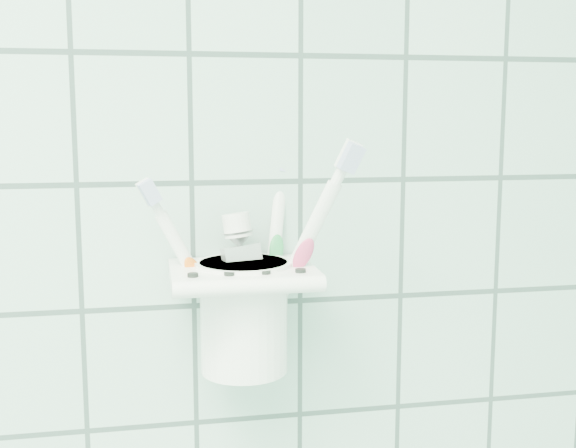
% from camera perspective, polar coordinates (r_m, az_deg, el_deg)
% --- Properties ---
extents(holder_bracket, '(0.12, 0.10, 0.04)m').
position_cam_1_polar(holder_bracket, '(0.62, -3.64, -4.11)').
color(holder_bracket, white).
rests_on(holder_bracket, wall_back).
extents(cup, '(0.08, 0.08, 0.10)m').
position_cam_1_polar(cup, '(0.63, -3.51, -6.95)').
color(cup, white).
rests_on(cup, holder_bracket).
extents(toothbrush_pink, '(0.08, 0.03, 0.17)m').
position_cam_1_polar(toothbrush_pink, '(0.64, -3.99, -2.50)').
color(toothbrush_pink, white).
rests_on(toothbrush_pink, cup).
extents(toothbrush_blue, '(0.04, 0.06, 0.19)m').
position_cam_1_polar(toothbrush_blue, '(0.62, -1.99, -2.21)').
color(toothbrush_blue, white).
rests_on(toothbrush_blue, cup).
extents(toothbrush_orange, '(0.08, 0.05, 0.21)m').
position_cam_1_polar(toothbrush_orange, '(0.62, -3.10, -1.21)').
color(toothbrush_orange, white).
rests_on(toothbrush_orange, cup).
extents(toothpaste_tube, '(0.05, 0.04, 0.13)m').
position_cam_1_polar(toothpaste_tube, '(0.63, -2.52, -4.14)').
color(toothpaste_tube, silver).
rests_on(toothpaste_tube, cup).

